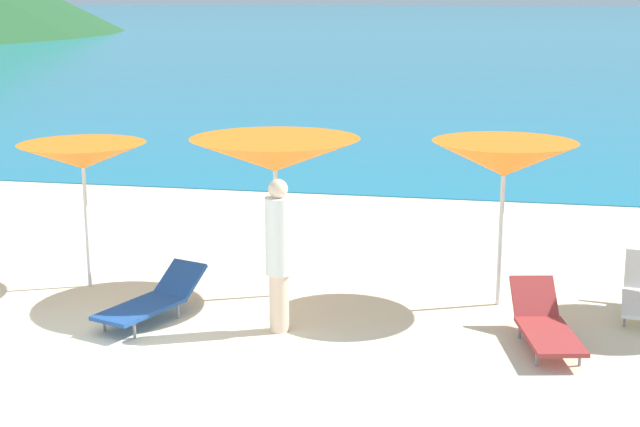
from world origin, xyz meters
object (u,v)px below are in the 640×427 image
at_px(umbrella_6, 504,159).
at_px(lounge_chair_5, 153,299).
at_px(beachgoer_0, 279,251).
at_px(umbrella_5, 275,155).
at_px(lounge_chair_7, 545,324).
at_px(umbrella_4, 83,156).

height_order(umbrella_6, lounge_chair_5, umbrella_6).
bearing_deg(beachgoer_0, umbrella_5, 49.75).
distance_m(umbrella_5, lounge_chair_5, 2.49).
relative_size(umbrella_5, beachgoer_0, 1.33).
relative_size(umbrella_6, lounge_chair_7, 1.27).
xyz_separation_m(umbrella_4, umbrella_6, (5.71, 0.33, 0.10)).
bearing_deg(lounge_chair_7, umbrella_6, 99.33).
height_order(umbrella_5, beachgoer_0, umbrella_5).
bearing_deg(umbrella_4, umbrella_5, 2.27).
bearing_deg(umbrella_6, lounge_chair_5, -160.77).
bearing_deg(umbrella_5, umbrella_4, -177.73).
height_order(umbrella_6, beachgoer_0, umbrella_6).
distance_m(umbrella_6, beachgoer_0, 3.20).
distance_m(umbrella_4, umbrella_5, 2.72).
bearing_deg(lounge_chair_5, umbrella_4, 159.60).
xyz_separation_m(umbrella_5, lounge_chair_7, (3.56, -1.19, -1.70)).
height_order(umbrella_6, lounge_chair_7, umbrella_6).
height_order(umbrella_4, lounge_chair_5, umbrella_4).
relative_size(umbrella_6, beachgoer_0, 1.16).
distance_m(umbrella_4, umbrella_6, 5.72).
bearing_deg(umbrella_4, umbrella_6, 3.33).
height_order(umbrella_4, umbrella_5, umbrella_5).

